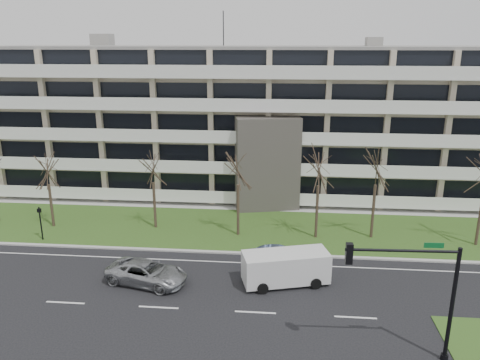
# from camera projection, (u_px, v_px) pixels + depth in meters

# --- Properties ---
(ground) EXTENTS (160.00, 160.00, 0.00)m
(ground) POSITION_uv_depth(u_px,v_px,m) (255.00, 312.00, 28.40)
(ground) COLOR black
(ground) RESTS_ON ground
(grass_verge) EXTENTS (90.00, 10.00, 0.06)m
(grass_verge) POSITION_uv_depth(u_px,v_px,m) (264.00, 229.00, 40.79)
(grass_verge) COLOR #334F1A
(grass_verge) RESTS_ON ground
(curb) EXTENTS (90.00, 0.35, 0.12)m
(curb) POSITION_uv_depth(u_px,v_px,m) (262.00, 254.00, 36.01)
(curb) COLOR #B2B2AD
(curb) RESTS_ON ground
(sidewalk) EXTENTS (90.00, 2.00, 0.08)m
(sidewalk) POSITION_uv_depth(u_px,v_px,m) (267.00, 208.00, 46.03)
(sidewalk) COLOR #B2B2AD
(sidewalk) RESTS_ON ground
(lane_edge_line) EXTENTS (90.00, 0.12, 0.01)m
(lane_edge_line) POSITION_uv_depth(u_px,v_px,m) (261.00, 263.00, 34.60)
(lane_edge_line) COLOR white
(lane_edge_line) RESTS_ON ground
(apartment_building) EXTENTS (60.50, 15.10, 18.75)m
(apartment_building) POSITION_uv_depth(u_px,v_px,m) (270.00, 120.00, 50.36)
(apartment_building) COLOR #BEAF94
(apartment_building) RESTS_ON ground
(silver_pickup) EXTENTS (5.97, 3.79, 1.54)m
(silver_pickup) POSITION_uv_depth(u_px,v_px,m) (147.00, 273.00, 31.63)
(silver_pickup) COLOR #A6A9AE
(silver_pickup) RESTS_ON ground
(blue_sedan) EXTENTS (4.81, 1.71, 1.58)m
(blue_sedan) POSITION_uv_depth(u_px,v_px,m) (281.00, 259.00, 33.53)
(blue_sedan) COLOR #7B97D5
(blue_sedan) RESTS_ON ground
(white_van) EXTENTS (6.11, 3.57, 2.23)m
(white_van) POSITION_uv_depth(u_px,v_px,m) (287.00, 265.00, 31.46)
(white_van) COLOR white
(white_van) RESTS_ON ground
(traffic_signal) EXTENTS (5.66, 0.57, 6.55)m
(traffic_signal) POSITION_uv_depth(u_px,v_px,m) (417.00, 286.00, 23.09)
(traffic_signal) COLOR black
(traffic_signal) RESTS_ON ground
(pedestrian_signal) EXTENTS (0.29, 0.23, 2.90)m
(pedestrian_signal) POSITION_uv_depth(u_px,v_px,m) (40.00, 219.00, 38.12)
(pedestrian_signal) COLOR black
(pedestrian_signal) RESTS_ON ground
(tree_1) EXTENTS (3.48, 3.48, 6.96)m
(tree_1) POSITION_uv_depth(u_px,v_px,m) (47.00, 168.00, 39.93)
(tree_1) COLOR #382B21
(tree_1) RESTS_ON ground
(tree_2) EXTENTS (3.72, 3.72, 7.45)m
(tree_2) POSITION_uv_depth(u_px,v_px,m) (152.00, 164.00, 39.56)
(tree_2) COLOR #382B21
(tree_2) RESTS_ON ground
(tree_3) EXTENTS (3.99, 3.99, 7.97)m
(tree_3) POSITION_uv_depth(u_px,v_px,m) (238.00, 164.00, 37.89)
(tree_3) COLOR #382B21
(tree_3) RESTS_ON ground
(tree_4) EXTENTS (4.07, 4.07, 8.15)m
(tree_4) POSITION_uv_depth(u_px,v_px,m) (319.00, 164.00, 37.32)
(tree_4) COLOR #382B21
(tree_4) RESTS_ON ground
(tree_5) EXTENTS (4.13, 4.13, 8.27)m
(tree_5) POSITION_uv_depth(u_px,v_px,m) (377.00, 163.00, 37.30)
(tree_5) COLOR #382B21
(tree_5) RESTS_ON ground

